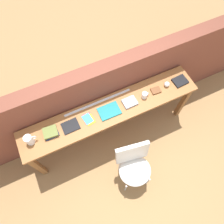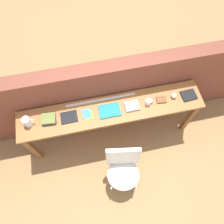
{
  "view_description": "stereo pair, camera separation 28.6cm",
  "coord_description": "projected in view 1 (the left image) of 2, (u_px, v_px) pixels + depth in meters",
  "views": [
    {
      "loc": [
        -0.53,
        -0.88,
        3.47
      ],
      "look_at": [
        0.0,
        0.25,
        0.9
      ],
      "focal_mm": 35.0,
      "sensor_mm": 36.0,
      "label": 1
    },
    {
      "loc": [
        -0.26,
        -0.97,
        3.47
      ],
      "look_at": [
        0.0,
        0.25,
        0.9
      ],
      "focal_mm": 35.0,
      "sensor_mm": 36.0,
      "label": 2
    }
  ],
  "objects": [
    {
      "name": "book_repair_rightmost",
      "position": [
        180.0,
        81.0,
        3.08
      ],
      "size": [
        0.21,
        0.17,
        0.02
      ],
      "primitive_type": "cube",
      "rotation": [
        0.0,
        0.0,
        0.06
      ],
      "color": "black",
      "rests_on": "sideboard"
    },
    {
      "name": "pitcher_white",
      "position": [
        29.0,
        140.0,
        2.63
      ],
      "size": [
        0.14,
        0.1,
        0.18
      ],
      "color": "white",
      "rests_on": "sideboard"
    },
    {
      "name": "book_grey_hardcover",
      "position": [
        130.0,
        102.0,
        2.93
      ],
      "size": [
        0.19,
        0.15,
        0.03
      ],
      "primitive_type": "cube",
      "rotation": [
        0.0,
        0.0,
        0.02
      ],
      "color": "#9E9EA3",
      "rests_on": "sideboard"
    },
    {
      "name": "sports_ball_small",
      "position": [
        167.0,
        84.0,
        3.03
      ],
      "size": [
        0.08,
        0.08,
        0.08
      ],
      "primitive_type": "sphere",
      "color": "silver",
      "rests_on": "sideboard"
    },
    {
      "name": "leather_journal_brown",
      "position": [
        156.0,
        90.0,
        3.01
      ],
      "size": [
        0.14,
        0.11,
        0.02
      ],
      "primitive_type": "cube",
      "rotation": [
        0.0,
        0.0,
        -0.1
      ],
      "color": "brown",
      "rests_on": "sideboard"
    },
    {
      "name": "brick_wall_back",
      "position": [
        101.0,
        97.0,
        3.21
      ],
      "size": [
        6.0,
        0.2,
        1.37
      ],
      "primitive_type": "cube",
      "color": "brown",
      "rests_on": "ground"
    },
    {
      "name": "ruler_metal_back_edge",
      "position": [
        98.0,
        102.0,
        2.94
      ],
      "size": [
        0.96,
        0.03,
        0.0
      ],
      "primitive_type": "cube",
      "color": "silver",
      "rests_on": "sideboard"
    },
    {
      "name": "chair_white_moulded",
      "position": [
        134.0,
        165.0,
        2.93
      ],
      "size": [
        0.51,
        0.52,
        0.89
      ],
      "color": "silver",
      "rests_on": "ground"
    },
    {
      "name": "pamphlet_pile_colourful",
      "position": [
        88.0,
        119.0,
        2.83
      ],
      "size": [
        0.15,
        0.18,
        0.01
      ],
      "color": "#E5334C",
      "rests_on": "sideboard"
    },
    {
      "name": "book_stack_leftmost",
      "position": [
        51.0,
        132.0,
        2.73
      ],
      "size": [
        0.19,
        0.17,
        0.06
      ],
      "color": "navy",
      "rests_on": "sideboard"
    },
    {
      "name": "magazine_cycling",
      "position": [
        71.0,
        126.0,
        2.79
      ],
      "size": [
        0.22,
        0.17,
        0.02
      ],
      "primitive_type": "cube",
      "rotation": [
        0.0,
        0.0,
        0.01
      ],
      "color": "black",
      "rests_on": "sideboard"
    },
    {
      "name": "ground_plane",
      "position": [
        118.0,
        148.0,
        3.57
      ],
      "size": [
        40.0,
        40.0,
        0.0
      ],
      "primitive_type": "plane",
      "color": "#9E7547"
    },
    {
      "name": "book_open_centre",
      "position": [
        109.0,
        111.0,
        2.88
      ],
      "size": [
        0.28,
        0.2,
        0.02
      ],
      "primitive_type": "cube",
      "rotation": [
        0.0,
        0.0,
        -0.01
      ],
      "color": "#19757A",
      "rests_on": "sideboard"
    },
    {
      "name": "sideboard",
      "position": [
        110.0,
        114.0,
        3.02
      ],
      "size": [
        2.5,
        0.44,
        0.88
      ],
      "color": "#996033",
      "rests_on": "ground"
    },
    {
      "name": "mug",
      "position": [
        145.0,
        95.0,
        2.94
      ],
      "size": [
        0.11,
        0.08,
        0.09
      ],
      "color": "white",
      "rests_on": "sideboard"
    }
  ]
}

